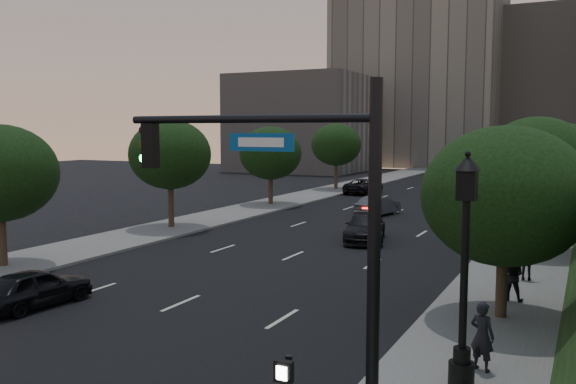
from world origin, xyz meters
The scene contains 25 objects.
ground centered at (0.00, 0.00, 0.00)m, with size 160.00×160.00×0.00m, color black.
road_surface centered at (0.00, 30.00, 0.01)m, with size 16.00×140.00×0.02m, color black.
sidewalk_right centered at (10.25, 30.00, 0.07)m, with size 4.50×140.00×0.15m, color slate.
sidewalk_left centered at (-10.25, 30.00, 0.07)m, with size 4.50×140.00×0.15m, color slate.
office_block_left centered at (-14.00, 92.00, 16.00)m, with size 26.00×20.00×32.00m, color gray.
office_block_mid centered at (6.00, 102.00, 13.00)m, with size 22.00×18.00×26.00m, color gray.
office_block_filler centered at (-26.00, 70.00, 7.00)m, with size 18.00×16.00×14.00m, color gray.
tree_right_a centered at (10.30, 8.00, 4.02)m, with size 5.20×5.20×6.24m.
tree_right_b centered at (10.30, 20.00, 4.52)m, with size 5.20×5.20×6.74m.
tree_right_c centered at (10.30, 33.00, 4.02)m, with size 5.20×5.20×6.24m.
tree_right_d centered at (10.30, 47.00, 4.52)m, with size 5.20×5.20×6.74m.
tree_right_e centered at (10.30, 62.00, 4.02)m, with size 5.20×5.20×6.24m.
tree_left_b centered at (-10.30, 18.00, 4.58)m, with size 5.00×5.00×6.71m.
tree_left_c centered at (-10.30, 31.00, 4.21)m, with size 5.00×5.00×6.34m.
tree_left_d centered at (-10.30, 45.00, 4.58)m, with size 5.00×5.00×6.71m.
traffic_signal_mast centered at (8.15, -1.67, 3.67)m, with size 5.68×0.56×7.00m.
street_lamp centered at (10.18, 2.07, 2.63)m, with size 0.64×0.64×5.62m.
sedan_near_left centered at (-4.26, 2.45, 0.69)m, with size 1.62×4.03×1.37m, color black.
sedan_mid_left centered at (-0.72, 29.29, 0.70)m, with size 1.47×4.23×1.39m, color #4B4D52.
sedan_far_left centered at (-6.55, 42.78, 0.72)m, with size 2.38×5.16×1.43m, color black.
sedan_near_right centered at (1.73, 19.46, 0.75)m, with size 2.10×5.16×1.50m, color black.
sedan_far_right centered at (4.49, 37.53, 0.70)m, with size 1.65×4.09×1.39m, color #55575B.
pedestrian_a centered at (10.46, 3.19, 1.02)m, with size 0.64×0.42×1.75m, color black.
pedestrian_b centered at (10.37, 10.11, 1.02)m, with size 0.85×0.66×1.75m, color black.
pedestrian_c centered at (10.59, 13.36, 0.94)m, with size 0.93×0.39×1.58m, color black.
Camera 1 is at (12.66, -11.99, 6.09)m, focal length 38.00 mm.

